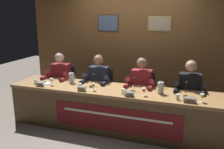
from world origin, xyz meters
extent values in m
plane|color=#70665B|center=(0.00, 0.00, 0.00)|extent=(12.00, 12.00, 0.00)
cube|color=brown|center=(0.00, 1.44, 1.30)|extent=(4.86, 0.12, 2.60)
cube|color=#4C3319|center=(-0.56, 1.37, 1.78)|extent=(0.48, 0.02, 0.37)
cube|color=slate|center=(-0.56, 1.36, 1.78)|extent=(0.44, 0.01, 0.33)
cube|color=tan|center=(0.56, 1.37, 1.78)|extent=(0.47, 0.02, 0.31)
cube|color=tan|center=(0.56, 1.36, 1.78)|extent=(0.43, 0.01, 0.27)
cube|color=olive|center=(0.00, 0.00, 0.70)|extent=(3.66, 0.76, 0.05)
cube|color=brown|center=(0.00, -0.36, 0.34)|extent=(3.60, 0.04, 0.68)
cube|color=brown|center=(-1.78, 0.00, 0.34)|extent=(0.08, 0.68, 0.68)
cube|color=brown|center=(1.78, 0.00, 0.34)|extent=(0.08, 0.68, 0.68)
cube|color=maroon|center=(0.18, -0.38, 0.34)|extent=(2.12, 0.01, 0.42)
cube|color=white|center=(0.18, -0.39, 0.41)|extent=(1.80, 0.00, 0.04)
cylinder|color=black|center=(-1.26, 0.48, 0.01)|extent=(0.44, 0.44, 0.02)
cylinder|color=black|center=(-1.26, 0.48, 0.23)|extent=(0.05, 0.05, 0.41)
cube|color=#232328|center=(-1.26, 0.48, 0.45)|extent=(0.44, 0.44, 0.03)
cube|color=#232328|center=(-1.26, 0.68, 0.68)|extent=(0.40, 0.05, 0.44)
cylinder|color=black|center=(-1.36, 0.13, 0.23)|extent=(0.10, 0.10, 0.46)
cylinder|color=black|center=(-1.16, 0.13, 0.23)|extent=(0.10, 0.10, 0.46)
cylinder|color=black|center=(-1.36, 0.28, 0.51)|extent=(0.13, 0.34, 0.13)
cylinder|color=black|center=(-1.16, 0.28, 0.51)|extent=(0.13, 0.34, 0.13)
cube|color=maroon|center=(-1.26, 0.45, 0.75)|extent=(0.36, 0.20, 0.48)
sphere|color=beige|center=(-1.26, 0.43, 1.13)|extent=(0.19, 0.19, 0.19)
sphere|color=black|center=(-1.26, 0.44, 1.14)|extent=(0.17, 0.17, 0.17)
cylinder|color=maroon|center=(-1.47, 0.35, 0.77)|extent=(0.09, 0.30, 0.25)
cylinder|color=maroon|center=(-1.05, 0.35, 0.77)|extent=(0.09, 0.30, 0.25)
cylinder|color=maroon|center=(-1.47, 0.19, 0.76)|extent=(0.07, 0.24, 0.07)
cylinder|color=maroon|center=(-1.05, 0.19, 0.76)|extent=(0.07, 0.24, 0.07)
cube|color=white|center=(-1.26, -0.29, 0.77)|extent=(0.16, 0.03, 0.08)
cube|color=white|center=(-1.26, -0.26, 0.77)|extent=(0.16, 0.03, 0.08)
cube|color=black|center=(-1.26, -0.30, 0.77)|extent=(0.11, 0.01, 0.01)
cylinder|color=white|center=(-1.10, -0.15, 0.73)|extent=(0.06, 0.06, 0.00)
cylinder|color=white|center=(-1.10, -0.15, 0.76)|extent=(0.01, 0.01, 0.05)
cone|color=white|center=(-1.10, -0.15, 0.82)|extent=(0.06, 0.06, 0.06)
cylinder|color=yellow|center=(-1.10, -0.15, 0.81)|extent=(0.04, 0.04, 0.04)
cylinder|color=silver|center=(-1.41, -0.18, 0.77)|extent=(0.06, 0.06, 0.08)
cylinder|color=silver|center=(-1.41, -0.18, 0.75)|extent=(0.05, 0.05, 0.05)
cylinder|color=black|center=(-1.30, -0.06, 0.74)|extent=(0.06, 0.06, 0.02)
cylinder|color=black|center=(-1.30, 0.01, 0.84)|extent=(0.01, 0.13, 0.18)
sphere|color=#2D2D2D|center=(-1.30, 0.07, 0.93)|extent=(0.03, 0.03, 0.03)
cylinder|color=black|center=(-0.42, 0.48, 0.01)|extent=(0.44, 0.44, 0.02)
cylinder|color=black|center=(-0.42, 0.48, 0.23)|extent=(0.05, 0.05, 0.41)
cube|color=#232328|center=(-0.42, 0.48, 0.45)|extent=(0.44, 0.44, 0.03)
cube|color=#232328|center=(-0.42, 0.68, 0.68)|extent=(0.40, 0.05, 0.44)
cylinder|color=black|center=(-0.52, 0.13, 0.23)|extent=(0.10, 0.10, 0.46)
cylinder|color=black|center=(-0.32, 0.13, 0.23)|extent=(0.10, 0.10, 0.46)
cylinder|color=black|center=(-0.52, 0.28, 0.51)|extent=(0.13, 0.34, 0.13)
cylinder|color=black|center=(-0.32, 0.28, 0.51)|extent=(0.13, 0.34, 0.13)
cube|color=#1E2338|center=(-0.42, 0.45, 0.75)|extent=(0.36, 0.20, 0.48)
sphere|color=#8E664C|center=(-0.42, 0.43, 1.13)|extent=(0.19, 0.19, 0.19)
sphere|color=#593819|center=(-0.42, 0.44, 1.14)|extent=(0.17, 0.17, 0.17)
cylinder|color=#1E2338|center=(-0.63, 0.35, 0.77)|extent=(0.09, 0.30, 0.25)
cylinder|color=#1E2338|center=(-0.21, 0.35, 0.77)|extent=(0.09, 0.30, 0.25)
cylinder|color=#1E2338|center=(-0.63, 0.19, 0.76)|extent=(0.07, 0.24, 0.07)
cylinder|color=#1E2338|center=(-0.21, 0.19, 0.76)|extent=(0.07, 0.24, 0.07)
cube|color=white|center=(-0.43, -0.30, 0.77)|extent=(0.16, 0.03, 0.08)
cube|color=white|center=(-0.43, -0.27, 0.77)|extent=(0.16, 0.03, 0.08)
cube|color=black|center=(-0.43, -0.30, 0.77)|extent=(0.11, 0.01, 0.01)
cylinder|color=white|center=(-0.27, -0.19, 0.73)|extent=(0.06, 0.06, 0.00)
cylinder|color=white|center=(-0.27, -0.19, 0.76)|extent=(0.01, 0.01, 0.05)
cone|color=white|center=(-0.27, -0.19, 0.82)|extent=(0.06, 0.06, 0.06)
cylinder|color=yellow|center=(-0.27, -0.19, 0.81)|extent=(0.04, 0.04, 0.04)
cylinder|color=silver|center=(-0.54, -0.14, 0.77)|extent=(0.06, 0.06, 0.08)
cylinder|color=silver|center=(-0.54, -0.14, 0.75)|extent=(0.05, 0.05, 0.05)
cylinder|color=black|center=(-0.38, -0.04, 0.74)|extent=(0.06, 0.06, 0.02)
cylinder|color=black|center=(-0.38, 0.02, 0.84)|extent=(0.01, 0.13, 0.18)
sphere|color=#2D2D2D|center=(-0.38, 0.09, 0.93)|extent=(0.03, 0.03, 0.03)
cylinder|color=black|center=(0.42, 0.48, 0.01)|extent=(0.44, 0.44, 0.02)
cylinder|color=black|center=(0.42, 0.48, 0.23)|extent=(0.05, 0.05, 0.41)
cube|color=#232328|center=(0.42, 0.48, 0.45)|extent=(0.44, 0.44, 0.03)
cube|color=#232328|center=(0.42, 0.68, 0.68)|extent=(0.40, 0.05, 0.44)
cylinder|color=black|center=(0.32, 0.13, 0.23)|extent=(0.10, 0.10, 0.46)
cylinder|color=black|center=(0.52, 0.13, 0.23)|extent=(0.10, 0.10, 0.46)
cylinder|color=black|center=(0.32, 0.28, 0.51)|extent=(0.13, 0.34, 0.13)
cylinder|color=black|center=(0.52, 0.28, 0.51)|extent=(0.13, 0.34, 0.13)
cube|color=maroon|center=(0.42, 0.45, 0.75)|extent=(0.36, 0.20, 0.48)
sphere|color=#8E664C|center=(0.42, 0.43, 1.13)|extent=(0.19, 0.19, 0.19)
sphere|color=black|center=(0.42, 0.44, 1.14)|extent=(0.17, 0.17, 0.17)
cylinder|color=maroon|center=(0.21, 0.35, 0.77)|extent=(0.09, 0.30, 0.25)
cylinder|color=maroon|center=(0.63, 0.35, 0.77)|extent=(0.09, 0.30, 0.25)
cylinder|color=maroon|center=(0.21, 0.19, 0.76)|extent=(0.07, 0.24, 0.07)
cylinder|color=maroon|center=(0.63, 0.19, 0.76)|extent=(0.07, 0.24, 0.07)
cube|color=white|center=(0.39, -0.31, 0.77)|extent=(0.15, 0.03, 0.08)
cube|color=white|center=(0.39, -0.28, 0.77)|extent=(0.15, 0.03, 0.08)
cube|color=black|center=(0.39, -0.32, 0.77)|extent=(0.11, 0.01, 0.01)
cylinder|color=white|center=(0.59, -0.18, 0.73)|extent=(0.06, 0.06, 0.00)
cylinder|color=white|center=(0.59, -0.18, 0.76)|extent=(0.01, 0.01, 0.05)
cone|color=white|center=(0.59, -0.18, 0.82)|extent=(0.06, 0.06, 0.06)
cylinder|color=#B21E2D|center=(0.59, -0.18, 0.81)|extent=(0.04, 0.04, 0.04)
cylinder|color=silver|center=(0.27, -0.22, 0.77)|extent=(0.06, 0.06, 0.08)
cylinder|color=silver|center=(0.27, -0.22, 0.75)|extent=(0.05, 0.05, 0.05)
cylinder|color=black|center=(0.38, -0.05, 0.74)|extent=(0.06, 0.06, 0.02)
cylinder|color=black|center=(0.38, 0.01, 0.84)|extent=(0.01, 0.13, 0.18)
sphere|color=#2D2D2D|center=(0.38, 0.07, 0.93)|extent=(0.03, 0.03, 0.03)
cylinder|color=black|center=(1.26, 0.48, 0.01)|extent=(0.44, 0.44, 0.02)
cylinder|color=black|center=(1.26, 0.48, 0.23)|extent=(0.05, 0.05, 0.41)
cube|color=#232328|center=(1.26, 0.48, 0.45)|extent=(0.44, 0.44, 0.03)
cube|color=#232328|center=(1.26, 0.68, 0.68)|extent=(0.40, 0.05, 0.44)
cylinder|color=black|center=(1.16, 0.13, 0.23)|extent=(0.10, 0.10, 0.46)
cylinder|color=black|center=(1.36, 0.13, 0.23)|extent=(0.10, 0.10, 0.46)
cylinder|color=black|center=(1.16, 0.28, 0.51)|extent=(0.13, 0.34, 0.13)
cylinder|color=black|center=(1.36, 0.28, 0.51)|extent=(0.13, 0.34, 0.13)
cube|color=black|center=(1.26, 0.45, 0.75)|extent=(0.36, 0.20, 0.48)
sphere|color=tan|center=(1.26, 0.43, 1.13)|extent=(0.19, 0.19, 0.19)
sphere|color=#593819|center=(1.26, 0.44, 1.14)|extent=(0.17, 0.17, 0.17)
cylinder|color=black|center=(1.05, 0.35, 0.77)|extent=(0.09, 0.30, 0.25)
cylinder|color=black|center=(1.47, 0.35, 0.77)|extent=(0.09, 0.30, 0.25)
cylinder|color=black|center=(1.05, 0.19, 0.76)|extent=(0.07, 0.24, 0.07)
cylinder|color=black|center=(1.47, 0.19, 0.76)|extent=(0.07, 0.24, 0.07)
cube|color=white|center=(1.29, -0.29, 0.77)|extent=(0.19, 0.03, 0.08)
cube|color=white|center=(1.29, -0.25, 0.77)|extent=(0.19, 0.03, 0.08)
cube|color=black|center=(1.29, -0.29, 0.77)|extent=(0.13, 0.01, 0.01)
cylinder|color=white|center=(1.45, -0.19, 0.73)|extent=(0.06, 0.06, 0.00)
cylinder|color=white|center=(1.45, -0.19, 0.76)|extent=(0.01, 0.01, 0.05)
cone|color=white|center=(1.45, -0.19, 0.82)|extent=(0.06, 0.06, 0.06)
cylinder|color=yellow|center=(1.45, -0.19, 0.81)|extent=(0.04, 0.04, 0.04)
cylinder|color=silver|center=(1.11, -0.20, 0.77)|extent=(0.06, 0.06, 0.08)
cylinder|color=silver|center=(1.11, -0.20, 0.75)|extent=(0.05, 0.05, 0.05)
cylinder|color=black|center=(1.21, -0.04, 0.74)|extent=(0.06, 0.06, 0.02)
cylinder|color=black|center=(1.21, 0.02, 0.84)|extent=(0.01, 0.13, 0.18)
sphere|color=#2D2D2D|center=(1.21, 0.09, 0.93)|extent=(0.03, 0.03, 0.03)
cylinder|color=silver|center=(-0.82, 0.09, 0.82)|extent=(0.10, 0.10, 0.18)
cylinder|color=silver|center=(-0.82, 0.09, 0.91)|extent=(0.08, 0.08, 0.01)
sphere|color=silver|center=(-0.82, 0.09, 0.93)|extent=(0.02, 0.02, 0.02)
torus|color=silver|center=(-0.76, 0.09, 0.83)|extent=(0.07, 0.01, 0.07)
cylinder|color=silver|center=(0.82, 0.00, 0.82)|extent=(0.10, 0.10, 0.18)
cylinder|color=silver|center=(0.82, 0.00, 0.91)|extent=(0.08, 0.09, 0.01)
sphere|color=silver|center=(0.82, 0.00, 0.93)|extent=(0.02, 0.02, 0.02)
torus|color=silver|center=(0.89, 0.00, 0.83)|extent=(0.07, 0.01, 0.07)
cube|color=white|center=(-1.27, -0.08, 0.73)|extent=(0.24, 0.19, 0.01)
camera|label=1|loc=(1.30, -3.77, 1.98)|focal=38.97mm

